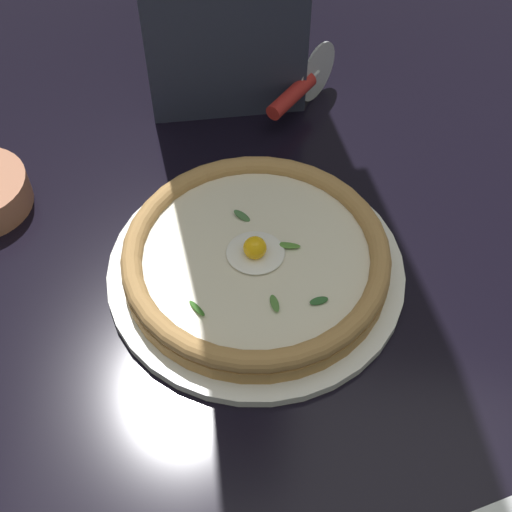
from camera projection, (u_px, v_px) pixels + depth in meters
ground_plane at (286, 260)px, 0.84m from camera, size 2.40×2.40×0.03m
pizza_plate at (256, 270)px, 0.80m from camera, size 0.35×0.35×0.01m
pizza at (256, 257)px, 0.78m from camera, size 0.31×0.31×0.05m
pizza_cutter at (301, 87)px, 0.96m from camera, size 0.09×0.14×0.09m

